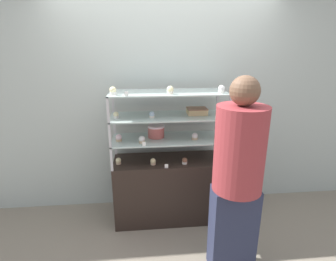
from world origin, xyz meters
The scene contains 27 objects.
ground_plane centered at (0.00, 0.00, 0.00)m, with size 20.00×20.00×0.00m, color gray.
back_wall centered at (0.00, 0.38, 1.30)m, with size 8.00×0.05×2.60m.
display_base centered at (0.00, 0.00, 0.37)m, with size 1.20×0.46×0.73m.
display_riser_lower centered at (0.00, 0.00, 0.97)m, with size 1.20×0.46×0.25m.
display_riser_middle centered at (0.00, 0.00, 1.22)m, with size 1.20×0.46×0.25m.
display_riser_upper centered at (0.00, 0.00, 1.47)m, with size 1.20×0.46×0.25m.
layer_cake_centerpiece centered at (-0.13, 0.05, 1.05)m, with size 0.18×0.18×0.13m.
sheet_cake_frosted centered at (0.32, 0.04, 1.27)m, with size 0.21×0.17×0.07m.
cupcake_0 centered at (-0.54, -0.06, 0.76)m, with size 0.06×0.06×0.07m.
cupcake_1 centered at (-0.17, -0.11, 0.76)m, with size 0.06×0.06×0.07m.
cupcake_2 centered at (0.17, -0.13, 0.76)m, with size 0.06×0.06×0.07m.
cupcake_3 centered at (0.55, -0.09, 0.76)m, with size 0.06×0.06×0.07m.
price_tag_0 centered at (-0.04, -0.21, 0.75)m, with size 0.04×0.00×0.04m.
cupcake_4 centered at (-0.52, -0.04, 1.02)m, with size 0.06×0.06×0.07m.
cupcake_5 centered at (-0.28, -0.11, 1.02)m, with size 0.06×0.06×0.07m.
cupcake_6 centered at (0.28, -0.06, 1.02)m, with size 0.06×0.06×0.07m.
cupcake_7 centered at (0.54, -0.05, 1.02)m, with size 0.06×0.06×0.07m.
price_tag_1 centered at (-0.26, -0.21, 1.00)m, with size 0.04×0.00×0.04m.
cupcake_8 centered at (-0.54, -0.04, 1.27)m, with size 0.05×0.05×0.07m.
cupcake_9 centered at (-0.17, -0.07, 1.27)m, with size 0.05×0.05×0.07m.
cupcake_10 centered at (0.56, -0.04, 1.27)m, with size 0.05×0.05×0.07m.
price_tag_2 centered at (0.47, -0.21, 1.26)m, with size 0.04×0.00×0.04m.
cupcake_11 centered at (-0.54, -0.12, 1.52)m, with size 0.07×0.07×0.08m.
cupcake_12 centered at (0.01, -0.13, 1.52)m, with size 0.07×0.07×0.08m.
cupcake_13 centered at (0.52, -0.12, 1.52)m, with size 0.07×0.07×0.08m.
price_tag_3 centered at (-0.41, -0.21, 1.51)m, with size 0.04×0.00×0.04m.
customer_figure centered at (0.49, -0.81, 0.93)m, with size 0.40×0.40×1.73m.
Camera 1 is at (-0.26, -2.67, 1.92)m, focal length 28.00 mm.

